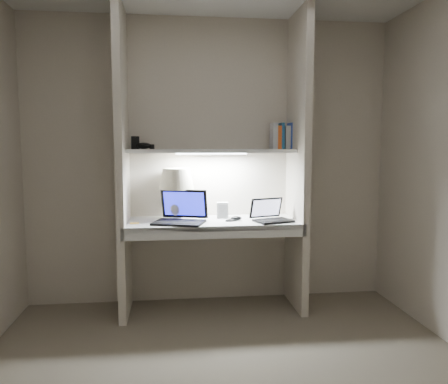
{
  "coord_description": "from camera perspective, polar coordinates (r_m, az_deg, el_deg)",
  "views": [
    {
      "loc": [
        -0.33,
        -2.38,
        1.4
      ],
      "look_at": [
        0.08,
        1.05,
        1.03
      ],
      "focal_mm": 35.0,
      "sensor_mm": 36.0,
      "label": 1
    }
  ],
  "objects": [
    {
      "name": "strip_light",
      "position": [
        3.71,
        -1.67,
        5.05
      ],
      "size": [
        0.6,
        0.04,
        0.02
      ],
      "primitive_type": "cube",
      "color": "white",
      "rests_on": "shelf"
    },
    {
      "name": "shelf",
      "position": [
        3.71,
        -1.67,
        5.38
      ],
      "size": [
        1.4,
        0.36,
        0.03
      ],
      "primitive_type": "cube",
      "color": "silver",
      "rests_on": "back_wall"
    },
    {
      "name": "table_lamp",
      "position": [
        3.74,
        -6.22,
        0.95
      ],
      "size": [
        0.3,
        0.3,
        0.43
      ],
      "color": "white",
      "rests_on": "desk"
    },
    {
      "name": "laptop_netbook",
      "position": [
        3.65,
        6.12,
        -3.13
      ],
      "size": [
        0.36,
        0.33,
        0.19
      ],
      "rotation": [
        0.0,
        0.0,
        0.31
      ],
      "color": "black",
      "rests_on": "desk"
    },
    {
      "name": "desk",
      "position": [
        3.68,
        -1.51,
        -4.03
      ],
      "size": [
        1.4,
        0.55,
        0.04
      ],
      "primitive_type": "cube",
      "color": "white",
      "rests_on": "alcove_panel_left"
    },
    {
      "name": "sticky_note",
      "position": [
        3.6,
        -11.62,
        -4.02
      ],
      "size": [
        0.07,
        0.07,
        0.0
      ],
      "primitive_type": "cube",
      "rotation": [
        0.0,
        0.0,
        0.04
      ],
      "color": "yellow",
      "rests_on": "desk"
    },
    {
      "name": "alcove_panel_left",
      "position": [
        3.63,
        -13.11,
        3.63
      ],
      "size": [
        0.06,
        0.55,
        2.5
      ],
      "primitive_type": "cube",
      "color": "beige",
      "rests_on": "floor"
    },
    {
      "name": "alcove_panel_right",
      "position": [
        3.76,
        9.64,
        3.79
      ],
      "size": [
        0.06,
        0.55,
        2.5
      ],
      "primitive_type": "cube",
      "color": "beige",
      "rests_on": "floor"
    },
    {
      "name": "cable_coil",
      "position": [
        3.66,
        1.12,
        -3.68
      ],
      "size": [
        0.12,
        0.12,
        0.01
      ],
      "primitive_type": "torus",
      "rotation": [
        0.0,
        0.0,
        0.32
      ],
      "color": "black",
      "rests_on": "desk"
    },
    {
      "name": "back_wall",
      "position": [
        3.9,
        -1.9,
        3.95
      ],
      "size": [
        3.2,
        0.01,
        2.5
      ],
      "primitive_type": "cube",
      "color": "beige",
      "rests_on": "floor"
    },
    {
      "name": "book_row",
      "position": [
        3.88,
        7.72,
        7.16
      ],
      "size": [
        0.21,
        0.15,
        0.23
      ],
      "color": "#B8B8B8",
      "rests_on": "shelf"
    },
    {
      "name": "mouse",
      "position": [
        3.68,
        1.63,
        -3.44
      ],
      "size": [
        0.1,
        0.07,
        0.03
      ],
      "primitive_type": "ellipsoid",
      "rotation": [
        0.0,
        0.0,
        -0.1
      ],
      "color": "black",
      "rests_on": "desk"
    },
    {
      "name": "desk_apron",
      "position": [
        3.43,
        -1.1,
        -5.28
      ],
      "size": [
        1.46,
        0.03,
        0.1
      ],
      "primitive_type": "cube",
      "color": "silver",
      "rests_on": "desk"
    },
    {
      "name": "laptop_main",
      "position": [
        3.59,
        -5.65,
        -3.04
      ],
      "size": [
        0.48,
        0.44,
        0.26
      ],
      "rotation": [
        0.0,
        0.0,
        -0.3
      ],
      "color": "black",
      "rests_on": "desk"
    },
    {
      "name": "shelf_box",
      "position": [
        3.79,
        -11.52,
        6.32
      ],
      "size": [
        0.07,
        0.06,
        0.11
      ],
      "primitive_type": "cube",
      "rotation": [
        0.0,
        0.0,
        0.21
      ],
      "color": "black",
      "rests_on": "shelf"
    },
    {
      "name": "speaker",
      "position": [
        3.78,
        -0.19,
        -2.38
      ],
      "size": [
        0.1,
        0.07,
        0.14
      ],
      "primitive_type": "cube",
      "rotation": [
        0.0,
        0.0,
        -0.06
      ],
      "color": "silver",
      "rests_on": "desk"
    },
    {
      "name": "shelf_gadget",
      "position": [
        3.75,
        -10.44,
        5.96
      ],
      "size": [
        0.14,
        0.11,
        0.05
      ],
      "primitive_type": "ellipsoid",
      "rotation": [
        0.0,
        0.0,
        -0.14
      ],
      "color": "black",
      "rests_on": "shelf"
    }
  ]
}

